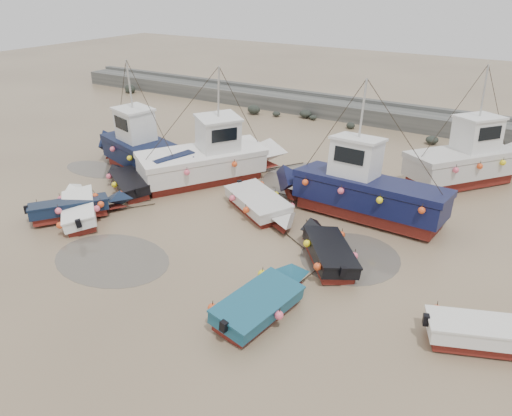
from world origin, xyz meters
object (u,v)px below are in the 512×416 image
(dinghy_1, at_px, (77,206))
(dinghy_0, at_px, (80,205))
(dinghy_6, at_px, (326,247))
(dinghy_2, at_px, (263,298))
(dinghy_3, at_px, (503,334))
(person, at_px, (195,188))
(cabin_boat_0, at_px, (141,148))
(cabin_boat_1, at_px, (212,157))
(cabin_boat_3, at_px, (471,158))
(cabin_boat_2, at_px, (357,188))
(dinghy_5, at_px, (262,204))
(dinghy_4, at_px, (129,180))

(dinghy_1, bearing_deg, dinghy_0, 119.98)
(dinghy_6, bearing_deg, dinghy_0, 152.81)
(dinghy_2, xyz_separation_m, dinghy_6, (0.33, 4.25, -0.00))
(dinghy_3, relative_size, person, 3.16)
(cabin_boat_0, relative_size, person, 5.25)
(dinghy_3, bearing_deg, cabin_boat_1, -134.05)
(dinghy_1, height_order, cabin_boat_1, cabin_boat_1)
(dinghy_1, bearing_deg, cabin_boat_3, 79.96)
(dinghy_0, height_order, cabin_boat_2, cabin_boat_2)
(cabin_boat_0, bearing_deg, cabin_boat_2, -67.80)
(dinghy_2, relative_size, dinghy_3, 0.97)
(dinghy_5, bearing_deg, cabin_boat_0, -67.55)
(dinghy_0, height_order, cabin_boat_3, cabin_boat_3)
(dinghy_0, bearing_deg, dinghy_5, -17.83)
(cabin_boat_3, bearing_deg, cabin_boat_1, -112.31)
(dinghy_3, distance_m, person, 16.42)
(cabin_boat_2, bearing_deg, dinghy_6, -171.14)
(cabin_boat_1, bearing_deg, dinghy_1, -78.99)
(dinghy_3, bearing_deg, dinghy_5, -132.28)
(dinghy_3, xyz_separation_m, cabin_boat_3, (-3.60, 13.46, 0.84))
(cabin_boat_0, xyz_separation_m, cabin_boat_2, (12.56, 1.08, -0.02))
(cabin_boat_1, relative_size, cabin_boat_2, 0.90)
(cabin_boat_0, height_order, person, cabin_boat_0)
(dinghy_1, xyz_separation_m, dinghy_6, (11.42, 2.63, 0.00))
(dinghy_4, height_order, person, dinghy_4)
(cabin_boat_1, bearing_deg, cabin_boat_3, 61.73)
(dinghy_6, bearing_deg, cabin_boat_2, 57.61)
(cabin_boat_2, height_order, cabin_boat_3, same)
(cabin_boat_1, bearing_deg, dinghy_0, -79.29)
(dinghy_0, distance_m, cabin_boat_2, 12.92)
(cabin_boat_0, bearing_deg, dinghy_0, -146.51)
(dinghy_3, height_order, cabin_boat_3, cabin_boat_3)
(cabin_boat_2, bearing_deg, person, 102.14)
(cabin_boat_0, distance_m, cabin_boat_1, 4.39)
(cabin_boat_1, xyz_separation_m, cabin_boat_3, (11.95, 7.08, 0.04))
(dinghy_6, bearing_deg, dinghy_4, 135.74)
(dinghy_4, height_order, cabin_boat_1, cabin_boat_1)
(dinghy_4, distance_m, cabin_boat_1, 4.57)
(dinghy_3, distance_m, cabin_boat_1, 16.83)
(dinghy_3, xyz_separation_m, cabin_boat_1, (-15.56, 6.38, 0.80))
(dinghy_3, xyz_separation_m, dinghy_5, (-11.01, 4.12, -0.00))
(cabin_boat_1, distance_m, cabin_boat_3, 13.89)
(dinghy_2, xyz_separation_m, cabin_boat_0, (-12.79, 7.67, 0.80))
(dinghy_1, distance_m, dinghy_4, 3.64)
(dinghy_4, bearing_deg, person, -24.36)
(dinghy_2, relative_size, dinghy_6, 1.17)
(dinghy_0, distance_m, dinghy_1, 0.16)
(cabin_boat_0, distance_m, cabin_boat_2, 12.61)
(dinghy_5, height_order, person, dinghy_5)
(dinghy_1, relative_size, person, 2.83)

